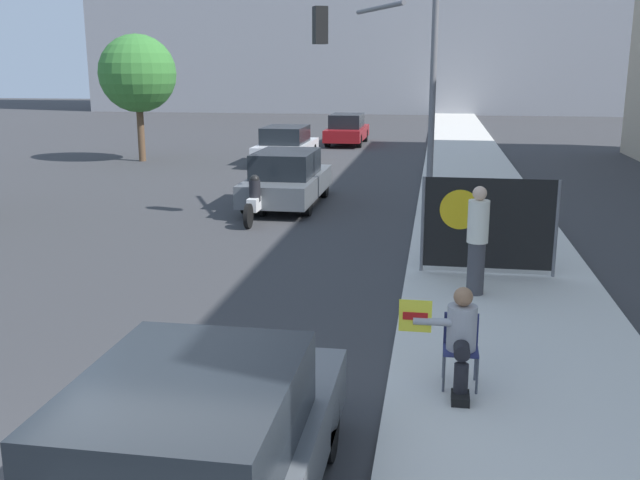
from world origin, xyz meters
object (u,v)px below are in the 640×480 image
at_px(seated_protester, 460,336).
at_px(street_tree_midblock, 138,74).
at_px(protest_banner, 488,224).
at_px(car_on_road_nearest, 287,179).
at_px(car_on_road_distant, 347,129).
at_px(jogger_on_sidewalk, 477,240).
at_px(car_on_road_midblock, 286,145).
at_px(motorcycle_on_road, 255,202).
at_px(traffic_light_pole, 390,68).
at_px(parked_car_curbside, 194,457).

bearing_deg(seated_protester, street_tree_midblock, 108.17).
distance_m(protest_banner, car_on_road_nearest, 8.25).
bearing_deg(car_on_road_distant, jogger_on_sidewalk, -77.94).
xyz_separation_m(jogger_on_sidewalk, car_on_road_midblock, (-6.68, 16.64, -0.31)).
bearing_deg(motorcycle_on_road, seated_protester, -62.51).
bearing_deg(car_on_road_distant, protest_banner, -76.74).
height_order(protest_banner, car_on_road_nearest, protest_banner).
relative_size(seated_protester, car_on_road_nearest, 0.26).
bearing_deg(jogger_on_sidewalk, seated_protester, 50.73).
bearing_deg(protest_banner, seated_protester, -97.01).
xyz_separation_m(car_on_road_nearest, motorcycle_on_road, (-0.31, -2.34, -0.23)).
relative_size(protest_banner, traffic_light_pole, 0.45).
bearing_deg(parked_car_curbside, traffic_light_pole, 87.27).
relative_size(jogger_on_sidewalk, parked_car_curbside, 0.42).
height_order(parked_car_curbside, motorcycle_on_road, parked_car_curbside).
height_order(traffic_light_pole, street_tree_midblock, traffic_light_pole).
bearing_deg(street_tree_midblock, car_on_road_nearest, -47.34).
distance_m(protest_banner, parked_car_curbside, 8.26).
bearing_deg(protest_banner, street_tree_midblock, 130.51).
relative_size(seated_protester, traffic_light_pole, 0.22).
xyz_separation_m(jogger_on_sidewalk, car_on_road_distant, (-5.19, 24.30, -0.30)).
relative_size(protest_banner, car_on_road_nearest, 0.52).
bearing_deg(parked_car_curbside, car_on_road_distant, 94.98).
bearing_deg(car_on_road_midblock, protest_banner, -65.80).
bearing_deg(car_on_road_nearest, parked_car_curbside, -80.99).
relative_size(parked_car_curbside, car_on_road_nearest, 0.93).
height_order(traffic_light_pole, car_on_road_distant, traffic_light_pole).
relative_size(protest_banner, car_on_road_distant, 0.51).
relative_size(traffic_light_pole, car_on_road_nearest, 1.15).
height_order(parked_car_curbside, car_on_road_nearest, car_on_road_nearest).
bearing_deg(jogger_on_sidewalk, street_tree_midblock, -85.85).
distance_m(car_on_road_nearest, motorcycle_on_road, 2.37).
bearing_deg(motorcycle_on_road, car_on_road_distant, 90.34).
height_order(protest_banner, parked_car_curbside, protest_banner).
distance_m(protest_banner, car_on_road_midblock, 16.89).
relative_size(traffic_light_pole, parked_car_curbside, 1.24).
bearing_deg(motorcycle_on_road, protest_banner, -38.27).
distance_m(car_on_road_nearest, car_on_road_distant, 16.52).
bearing_deg(seated_protester, protest_banner, 69.52).
height_order(parked_car_curbside, street_tree_midblock, street_tree_midblock).
height_order(traffic_light_pole, car_on_road_midblock, traffic_light_pole).
relative_size(traffic_light_pole, street_tree_midblock, 1.04).
bearing_deg(car_on_road_midblock, traffic_light_pole, -65.10).
bearing_deg(seated_protester, motorcycle_on_road, 104.02).
bearing_deg(street_tree_midblock, traffic_light_pole, -42.96).
distance_m(traffic_light_pole, motorcycle_on_road, 4.60).
height_order(jogger_on_sidewalk, protest_banner, jogger_on_sidewalk).
distance_m(seated_protester, car_on_road_distant, 28.35).
bearing_deg(protest_banner, parked_car_curbside, -109.42).
xyz_separation_m(protest_banner, parked_car_curbside, (-2.74, -7.78, -0.32)).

